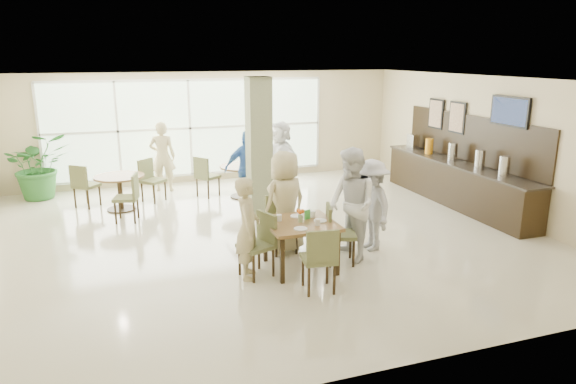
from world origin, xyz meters
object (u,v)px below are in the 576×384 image
object	(u,v)px
round_table_right	(243,173)
adult_a	(247,169)
teen_standing	(372,205)
round_table_left	(120,184)
teen_far	(285,202)
potted_plant	(39,166)
buffet_counter	(457,180)
teen_right	(351,205)
adult_b	(280,157)
adult_standing	(162,157)
main_table	(300,227)
teen_left	(248,228)

from	to	relation	value
round_table_right	adult_a	size ratio (longest dim) A/B	0.63
teen_standing	adult_a	size ratio (longest dim) A/B	0.92
round_table_left	teen_far	world-z (taller)	teen_far
potted_plant	buffet_counter	bearing A→B (deg)	-21.87
adult_a	teen_far	bearing A→B (deg)	-90.00
round_table_right	teen_right	world-z (taller)	teen_right
adult_b	adult_standing	xyz separation A→B (m)	(-2.62, 1.08, -0.01)
adult_a	adult_b	distance (m)	1.39
buffet_counter	potted_plant	world-z (taller)	buffet_counter
teen_far	teen_standing	bearing A→B (deg)	143.70
main_table	adult_standing	size ratio (longest dim) A/B	0.61
teen_right	teen_standing	xyz separation A→B (m)	(0.53, 0.30, -0.13)
teen_left	adult_a	world-z (taller)	adult_a
main_table	teen_standing	xyz separation A→B (m)	(1.41, 0.38, 0.11)
round_table_left	teen_standing	bearing A→B (deg)	-43.57
teen_standing	round_table_left	bearing A→B (deg)	-134.28
teen_left	adult_standing	world-z (taller)	adult_standing
adult_b	teen_far	bearing A→B (deg)	-31.13
potted_plant	teen_far	distance (m)	6.53
round_table_left	adult_b	world-z (taller)	adult_b
round_table_left	teen_left	size ratio (longest dim) A/B	0.68
teen_far	potted_plant	bearing A→B (deg)	-69.88
main_table	teen_right	distance (m)	0.92
buffet_counter	adult_standing	size ratio (longest dim) A/B	2.78
adult_b	main_table	bearing A→B (deg)	-28.42
adult_b	teen_standing	bearing A→B (deg)	-9.94
teen_right	adult_standing	bearing A→B (deg)	-160.34
round_table_left	potted_plant	world-z (taller)	potted_plant
round_table_left	buffet_counter	distance (m)	7.28
main_table	round_table_right	size ratio (longest dim) A/B	0.97
round_table_left	adult_standing	distance (m)	1.70
potted_plant	adult_standing	size ratio (longest dim) A/B	0.90
main_table	adult_standing	world-z (taller)	adult_standing
round_table_right	adult_b	world-z (taller)	adult_b
buffet_counter	round_table_left	bearing A→B (deg)	164.53
teen_standing	adult_b	bearing A→B (deg)	-176.39
teen_far	adult_a	size ratio (longest dim) A/B	1.02
main_table	teen_far	distance (m)	0.79
buffet_counter	potted_plant	size ratio (longest dim) A/B	3.09
potted_plant	main_table	bearing A→B (deg)	-53.24
round_table_left	buffet_counter	bearing A→B (deg)	-15.47
teen_far	round_table_left	bearing A→B (deg)	-73.57
buffet_counter	potted_plant	distance (m)	9.41
teen_far	teen_standing	distance (m)	1.45
main_table	teen_standing	size ratio (longest dim) A/B	0.66
teen_left	teen_right	world-z (taller)	teen_right
teen_far	teen_standing	xyz separation A→B (m)	(1.40, -0.39, -0.08)
potted_plant	adult_standing	world-z (taller)	adult_standing
teen_standing	teen_right	bearing A→B (deg)	-60.93
round_table_left	adult_a	world-z (taller)	adult_a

